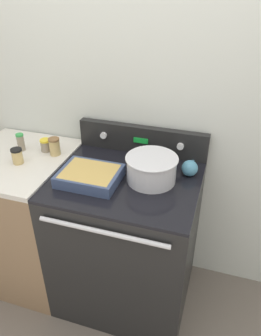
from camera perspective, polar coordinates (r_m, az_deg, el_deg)
The scene contains 12 objects.
ground_plane at distance 2.24m, azimuth -3.66°, elevation -26.90°, with size 12.00×12.00×0.00m, color #6B6056.
kitchen_wall at distance 1.97m, azimuth 2.67°, elevation 12.01°, with size 8.00×0.05×2.50m.
stove_range at distance 2.08m, azimuth -0.69°, elevation -12.51°, with size 0.80×0.71×0.92m.
control_panel at distance 2.01m, azimuth 2.04°, elevation 4.96°, with size 0.80×0.07×0.17m.
side_counter at distance 2.34m, azimuth -17.59°, elevation -8.17°, with size 0.62×0.68×0.93m.
mixing_bowl at distance 1.73m, azimuth 3.69°, elevation 0.09°, with size 0.28×0.28×0.14m.
casserole_dish at distance 1.76m, azimuth -7.09°, elevation -1.27°, with size 0.32×0.26×0.06m.
ladle at distance 1.83m, azimuth 10.30°, elevation 0.02°, with size 0.09×0.28×0.09m.
spice_jar_brown_cap at distance 2.02m, azimuth -13.09°, elevation 3.67°, with size 0.07×0.07×0.11m.
spice_jar_yellow_cap at distance 2.08m, azimuth -14.55°, elevation 3.89°, with size 0.07×0.07×0.08m.
spice_jar_black_cap at distance 1.99m, azimuth -19.12°, elevation 1.99°, with size 0.06×0.06×0.09m.
spice_jar_green_cap at distance 2.13m, azimuth -18.58°, elevation 4.31°, with size 0.05×0.05×0.11m.
Camera 1 is at (0.48, -1.08, 1.90)m, focal length 35.00 mm.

